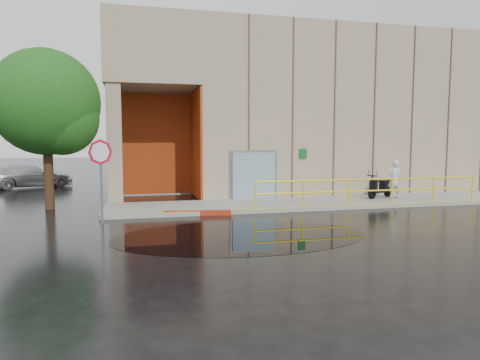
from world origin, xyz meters
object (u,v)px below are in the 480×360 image
object	(u,v)px
scooter	(381,182)
stop_sign	(101,163)
tree_near	(50,107)
red_curb	(198,213)
car_c	(30,176)
person	(394,179)

from	to	relation	value
scooter	stop_sign	bearing A→B (deg)	168.55
stop_sign	tree_near	xyz separation A→B (m)	(-2.09, 3.58, 2.00)
stop_sign	red_curb	size ratio (longest dim) A/B	1.13
red_curb	car_c	world-z (taller)	car_c
person	scooter	bearing A→B (deg)	-15.93
person	red_curb	distance (m)	9.06
scooter	stop_sign	xyz separation A→B (m)	(-11.57, -2.52, 1.11)
person	scooter	size ratio (longest dim) A/B	1.02
person	stop_sign	xyz separation A→B (m)	(-12.09, -2.28, 0.98)
person	scooter	distance (m)	0.58
red_curb	car_c	bearing A→B (deg)	125.33
scooter	tree_near	world-z (taller)	tree_near
scooter	tree_near	size ratio (longest dim) A/B	0.27
stop_sign	car_c	xyz separation A→B (m)	(-4.78, 12.05, -1.31)
person	red_curb	bearing A→B (deg)	18.39
scooter	stop_sign	size ratio (longest dim) A/B	0.60
person	stop_sign	bearing A→B (deg)	19.51
tree_near	scooter	bearing A→B (deg)	-4.41
stop_sign	car_c	distance (m)	13.03
tree_near	person	bearing A→B (deg)	-5.21
stop_sign	car_c	bearing A→B (deg)	101.69
scooter	car_c	size ratio (longest dim) A/B	0.36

